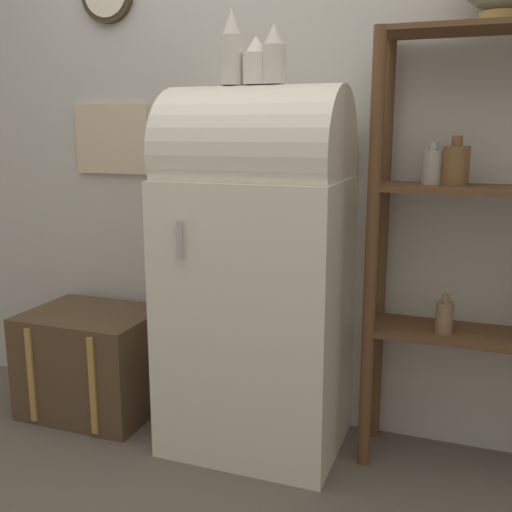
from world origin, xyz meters
TOP-DOWN VIEW (x-y plane):
  - ground_plane at (0.00, 0.00)m, footprint 12.00×12.00m
  - wall_back at (-0.00, 0.57)m, footprint 7.00×0.09m
  - refrigerator at (-0.00, 0.27)m, footprint 0.72×0.59m
  - suitcase_trunk at (-0.84, 0.28)m, footprint 0.60×0.48m
  - shelf_unit at (0.83, 0.38)m, footprint 0.76×0.30m
  - vase_left at (-0.10, 0.26)m, footprint 0.09×0.09m
  - vase_center at (-0.00, 0.27)m, footprint 0.10×0.10m
  - vase_right at (0.07, 0.26)m, footprint 0.09×0.09m

SIDE VIEW (x-z plane):
  - ground_plane at x=0.00m, z-range 0.00..0.00m
  - suitcase_trunk at x=-0.84m, z-range 0.00..0.50m
  - refrigerator at x=0.00m, z-range 0.02..1.53m
  - shelf_unit at x=0.83m, z-range 0.12..1.82m
  - wall_back at x=0.00m, z-range 0.00..2.70m
  - vase_center at x=0.00m, z-range 1.50..1.69m
  - vase_right at x=0.07m, z-range 1.50..1.72m
  - vase_left at x=-0.10m, z-range 1.50..1.79m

